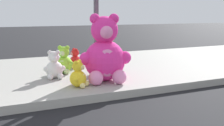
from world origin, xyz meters
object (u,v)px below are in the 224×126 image
Objects in this scene: plush_pink_large at (105,55)px; plush_lavender at (108,60)px; plush_red at (75,60)px; plush_yellow at (79,76)px; plush_white at (54,67)px; plush_lime at (64,62)px.

plush_lavender is (0.52, 1.04, -0.31)m from plush_pink_large.
plush_lavender is at bearing -36.00° from plush_red.
plush_white is (-0.27, 0.87, 0.03)m from plush_yellow.
plush_yellow is 1.28m from plush_lime.
plush_pink_large is at bearing -35.90° from plush_white.
plush_pink_large reaches higher than plush_lavender.
plush_white is (-0.89, 0.65, -0.30)m from plush_pink_large.
plush_white is (-0.70, -0.91, 0.04)m from plush_red.
plush_lime is (-1.11, 0.01, 0.02)m from plush_lavender.
plush_white is at bearing -164.40° from plush_lavender.
plush_red is at bearing 96.98° from plush_pink_large.
plush_white is (-1.41, -0.39, 0.00)m from plush_lavender.
plush_pink_large reaches higher than plush_red.
plush_lime is at bearing 179.38° from plush_lavender.
plush_pink_large is at bearing -60.68° from plush_lime.
plush_pink_large is 2.32× the size of plush_lavender.
plush_lime is at bearing -128.60° from plush_red.
plush_white is at bearing -127.75° from plush_red.
plush_yellow is at bearing -132.08° from plush_lavender.
plush_pink_large is 2.76× the size of plush_red.
plush_red is (-0.19, 1.56, -0.35)m from plush_pink_large.
plush_pink_large reaches higher than plush_lime.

